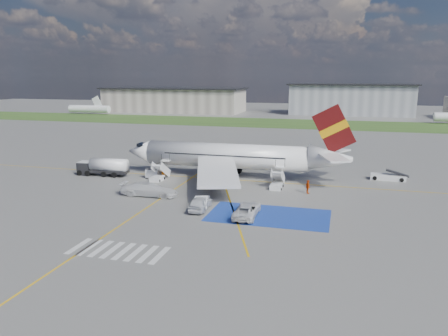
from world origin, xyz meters
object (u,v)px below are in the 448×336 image
Objects in this scene: gpu_cart at (152,174)px; car_silver_a at (200,203)px; airliner at (235,156)px; car_silver_b at (202,201)px; van_white_a at (247,208)px; van_white_b at (149,188)px; belt_loader at (388,177)px; fuel_tanker at (103,168)px.

gpu_cart is 18.73m from car_silver_a.
car_silver_b is at bearing -90.35° from airliner.
van_white_a is (6.07, -18.72, -2.40)m from airliner.
van_white_b reaches higher than car_silver_b.
belt_loader is 1.08× the size of van_white_a.
airliner is 16.88m from car_silver_b.
van_white_a is 15.35m from van_white_b.
airliner is 6.99× the size of van_white_a.
gpu_cart is at bearing -57.52° from car_silver_b.
car_silver_b is (-0.10, -16.67, -2.64)m from airliner.
van_white_a is (18.61, -14.49, 0.29)m from gpu_cart.
van_white_a is at bearing -29.08° from fuel_tanker.
gpu_cart reaches higher than car_silver_b.
van_white_a is at bearing 149.12° from car_silver_b.
fuel_tanker is 1.86× the size of car_silver_b.
car_silver_a is 9.55m from van_white_b.
belt_loader is at bearing -62.13° from van_white_b.
airliner reaches higher than gpu_cart.
van_white_a is (5.98, -0.67, 0.14)m from car_silver_a.
airliner is 6.49× the size of belt_loader.
car_silver_a is (20.96, -13.36, -0.36)m from fuel_tanker.
gpu_cart is 0.41× the size of car_silver_a.
airliner is at bearing -92.59° from car_silver_a.
van_white_a reaches higher than belt_loader.
gpu_cart is at bearing -39.46° from van_white_a.
airliner is 18.23m from car_silver_a.
belt_loader reaches higher than car_silver_b.
fuel_tanker is 45.30m from belt_loader.
gpu_cart is 37.06m from belt_loader.
fuel_tanker is 4.16× the size of gpu_cart.
fuel_tanker is at bearing 51.41° from van_white_b.
van_white_a reaches higher than gpu_cart.
van_white_b is (-8.61, 4.12, 0.32)m from car_silver_a.
car_silver_b is 0.76× the size of van_white_b.
belt_loader is at bearing -128.65° from van_white_a.
airliner is 24.10m from belt_loader.
van_white_a is (26.94, -14.03, -0.22)m from fuel_tanker.
belt_loader is (23.52, 4.34, -2.98)m from airliner.
van_white_a is at bearing -123.89° from belt_loader.
van_white_b is at bearing -19.75° from van_white_a.
belt_loader is 32.40m from car_silver_a.
car_silver_a is at bearing -34.08° from fuel_tanker.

